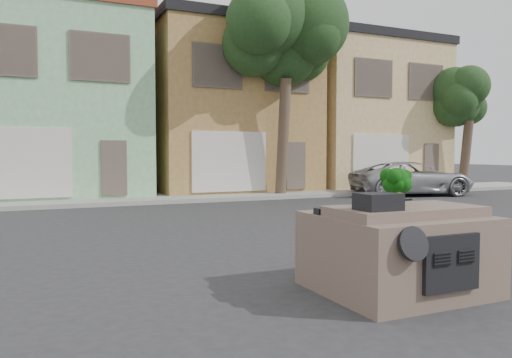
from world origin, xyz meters
TOP-DOWN VIEW (x-y plane):
  - ground_plane at (0.00, 0.00)m, footprint 120.00×120.00m
  - sidewalk at (0.00, 10.50)m, footprint 40.00×3.00m
  - townhouse_mint at (-3.50, 14.50)m, footprint 7.20×8.20m
  - townhouse_tan at (4.00, 14.50)m, footprint 7.20×8.20m
  - townhouse_beige at (11.50, 14.50)m, footprint 7.20×8.20m
  - silver_pickup at (10.40, 8.37)m, footprint 5.51×3.39m
  - tree_near at (5.00, 9.80)m, footprint 4.40×4.00m
  - tree_far at (15.00, 9.80)m, footprint 3.20×3.00m
  - car_dashboard at (0.00, -3.00)m, footprint 2.00×1.80m
  - instrument_hump at (-0.58, -3.35)m, footprint 0.48×0.38m
  - wiper_arm at (0.28, -2.62)m, footprint 0.69×0.15m
  - broccoli at (0.03, -2.95)m, footprint 0.57×0.57m

SIDE VIEW (x-z plane):
  - ground_plane at x=0.00m, z-range 0.00..0.00m
  - silver_pickup at x=10.40m, z-range -0.71..0.71m
  - sidewalk at x=0.00m, z-range 0.00..0.15m
  - car_dashboard at x=0.00m, z-range 0.00..1.12m
  - wiper_arm at x=0.28m, z-range 1.12..1.14m
  - instrument_hump at x=-0.58m, z-range 1.12..1.32m
  - broccoli at x=0.03m, z-range 1.12..1.61m
  - tree_far at x=15.00m, z-range 0.00..6.00m
  - townhouse_mint at x=-3.50m, z-range 0.00..7.55m
  - townhouse_tan at x=4.00m, z-range 0.00..7.55m
  - townhouse_beige at x=11.50m, z-range 0.00..7.55m
  - tree_near at x=5.00m, z-range 0.00..8.50m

